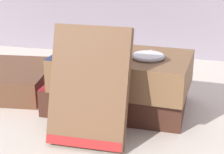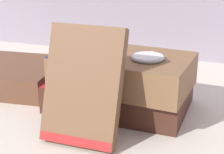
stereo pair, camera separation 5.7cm
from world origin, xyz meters
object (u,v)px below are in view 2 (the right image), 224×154
(book_flat_bottom, at_px, (116,94))
(book_flat_top, at_px, (120,70))
(pocket_watch, at_px, (148,57))
(reading_glasses, at_px, (120,75))
(book_leaning_front, at_px, (83,89))

(book_flat_bottom, relative_size, book_flat_top, 1.03)
(pocket_watch, bearing_deg, reading_glasses, 120.90)
(book_flat_top, xyz_separation_m, pocket_watch, (0.05, -0.01, 0.03))
(book_flat_bottom, bearing_deg, book_flat_top, -51.62)
(pocket_watch, distance_m, reading_glasses, 0.21)
(pocket_watch, bearing_deg, book_flat_bottom, 158.11)
(book_flat_bottom, relative_size, reading_glasses, 1.92)
(book_flat_top, bearing_deg, pocket_watch, -7.03)
(book_flat_bottom, bearing_deg, reading_glasses, 107.11)
(book_flat_bottom, distance_m, book_flat_top, 0.05)
(book_leaning_front, relative_size, pocket_watch, 2.94)
(pocket_watch, relative_size, reading_glasses, 0.46)
(book_leaning_front, bearing_deg, book_flat_bottom, 86.60)
(book_flat_bottom, bearing_deg, pocket_watch, -20.99)
(book_leaning_front, xyz_separation_m, reading_glasses, (-0.03, 0.26, -0.07))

